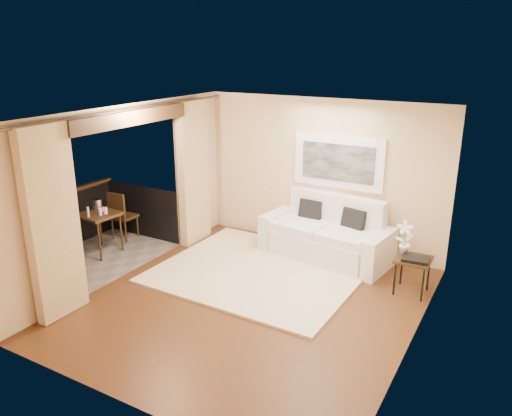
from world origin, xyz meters
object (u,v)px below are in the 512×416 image
Objects in this scene: orchid at (405,238)px; balcony_chair_near at (56,227)px; side_table at (413,262)px; balcony_chair_far at (120,212)px; sofa at (328,236)px; bistro_table at (98,218)px; ice_bucket at (97,204)px.

balcony_chair_near is at bearing -161.13° from orchid.
side_table is 5.88m from balcony_chair_near.
sofa is at bearing -163.24° from balcony_chair_far.
balcony_chair_far is (-5.31, -0.55, 0.05)m from side_table.
ice_bucket is (-0.15, 0.14, 0.18)m from bistro_table.
balcony_chair_near reaches higher than side_table.
side_table is at bearing 23.53° from balcony_chair_near.
ice_bucket reaches higher than balcony_chair_far.
balcony_chair_near is (-5.62, -1.75, 0.08)m from side_table.
side_table is 0.38m from orchid.
orchid reaches higher than sofa.
balcony_chair_far is 0.95× the size of balcony_chair_near.
side_table is at bearing 11.29° from ice_bucket.
bistro_table is 0.27m from ice_bucket.
ice_bucket is (-0.02, -0.52, 0.30)m from balcony_chair_far.
sofa is at bearing 158.04° from side_table.
balcony_chair_far reaches higher than bistro_table.
sofa reaches higher than bistro_table.
balcony_chair_far is at bearing 88.28° from ice_bucket.
side_table is 0.74× the size of bistro_table.
ice_bucket is (-5.15, -1.17, 0.03)m from orchid.
side_table is 5.45m from ice_bucket.
orchid is 0.55× the size of balcony_chair_far.
side_table is 0.59× the size of balcony_chair_far.
balcony_chair_far is at bearing 101.25° from bistro_table.
orchid is (-0.18, 0.11, 0.32)m from side_table.
ice_bucket is at bearing -167.17° from orchid.
sofa is 2.35× the size of balcony_chair_near.
bistro_table is at bearing 57.71° from balcony_chair_near.
sofa reaches higher than balcony_chair_near.
balcony_chair_near is at bearing 74.73° from balcony_chair_far.
bistro_table is (-3.58, -1.85, 0.28)m from sofa.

